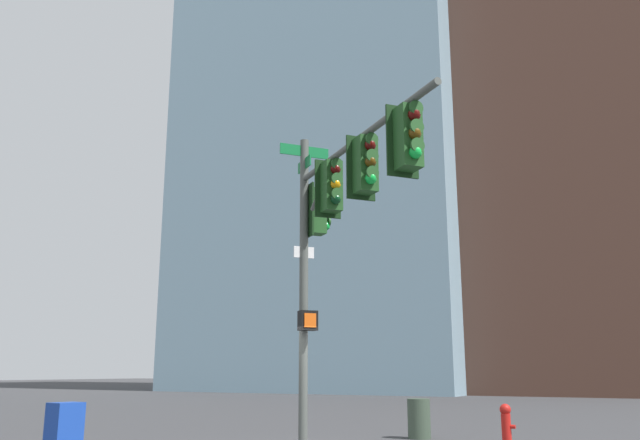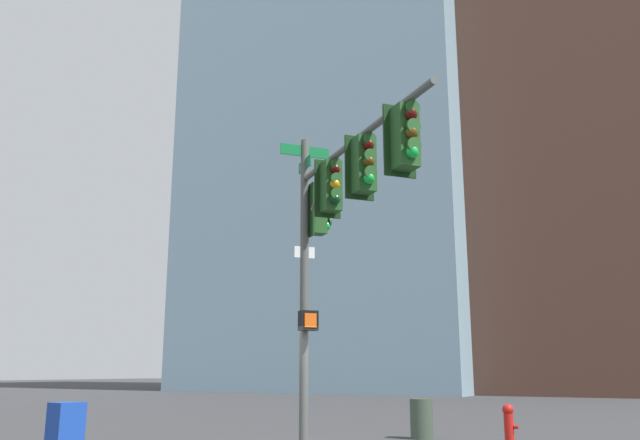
% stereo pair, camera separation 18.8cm
% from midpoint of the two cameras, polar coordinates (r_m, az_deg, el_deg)
% --- Properties ---
extents(signal_pole_assembly, '(4.57, 3.96, 6.57)m').
position_cam_midpoint_polar(signal_pole_assembly, '(12.56, 1.13, 1.12)').
color(signal_pole_assembly, '#4C514C').
rests_on(signal_pole_assembly, ground_plane).
extents(fire_hydrant, '(0.34, 0.26, 0.87)m').
position_cam_midpoint_polar(fire_hydrant, '(16.63, 15.48, -16.45)').
color(fire_hydrant, red).
rests_on(fire_hydrant, ground_plane).
extents(litter_bin, '(0.56, 0.56, 0.95)m').
position_cam_midpoint_polar(litter_bin, '(17.11, 8.24, -16.65)').
color(litter_bin, '#384738').
rests_on(litter_bin, ground_plane).
extents(newspaper_box, '(0.50, 0.61, 1.05)m').
position_cam_midpoint_polar(newspaper_box, '(13.67, -21.68, -16.67)').
color(newspaper_box, '#193FA5').
rests_on(newspaper_box, ground_plane).
extents(building_brick_nearside, '(27.64, 17.81, 55.73)m').
position_cam_midpoint_polar(building_brick_nearside, '(61.14, 14.09, 12.91)').
color(building_brick_nearside, brown).
rests_on(building_brick_nearside, ground_plane).
extents(building_brick_midblock, '(18.24, 14.02, 31.12)m').
position_cam_midpoint_polar(building_brick_midblock, '(67.21, 19.81, -0.18)').
color(building_brick_midblock, '#845B47').
rests_on(building_brick_midblock, ground_plane).
extents(building_glass_tower, '(25.36, 27.44, 62.11)m').
position_cam_midpoint_polar(building_glass_tower, '(68.29, 3.37, 12.63)').
color(building_glass_tower, '#8CB2C6').
rests_on(building_glass_tower, ground_plane).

